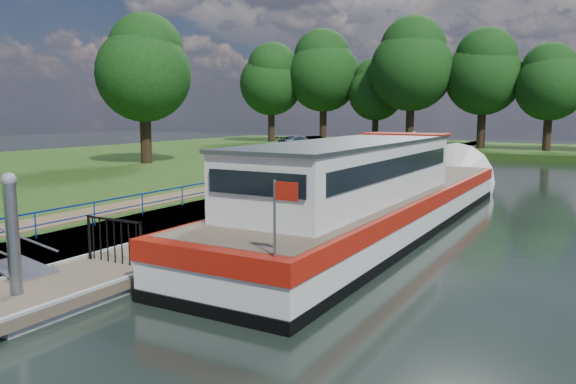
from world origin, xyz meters
The scene contains 16 objects.
ground centered at (0.00, 0.00, 0.00)m, with size 160.00×160.00×0.00m, color black.
riverbank centered at (-18.00, 15.00, 0.39)m, with size 32.00×90.00×0.78m, color #204012.
bank_edge centered at (-2.55, 15.00, 0.39)m, with size 1.10×90.00×0.78m, color #473D2D.
footpath centered at (-4.40, 8.00, 0.80)m, with size 1.60×40.00×0.05m, color brown.
carpark centered at (-11.00, 38.00, 0.81)m, with size 14.00×12.00×0.06m, color black.
blue_fence centered at (-2.75, 3.00, 1.31)m, with size 0.04×18.04×0.72m.
pontoon centered at (0.00, 13.00, 0.18)m, with size 2.50×30.00×0.56m.
mooring_piles centered at (0.00, 13.00, 1.28)m, with size 0.30×27.30×3.55m.
gangway centered at (-1.85, 0.50, 0.63)m, with size 2.58×1.00×0.92m.
gate_panel centered at (0.00, 2.20, 1.15)m, with size 1.85×0.05×1.15m.
barge centered at (3.60, 11.58, 1.09)m, with size 4.36×21.15×4.78m.
horizon_trees centered at (-1.61, 48.68, 7.95)m, with size 54.38×10.03×12.87m.
bank_tree_a centered at (-15.99, 20.08, 7.02)m, with size 6.12×6.12×9.72m.
car_a centered at (-7.89, 36.19, 1.45)m, with size 1.46×3.63×1.24m, color #999999.
car_b centered at (-12.33, 37.43, 1.40)m, with size 1.20×3.45×1.14m, color #999999.
car_c centered at (-13.31, 36.15, 1.44)m, with size 1.69×4.16×1.21m, color #999999.
Camera 1 is at (10.50, -7.46, 4.17)m, focal length 35.00 mm.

